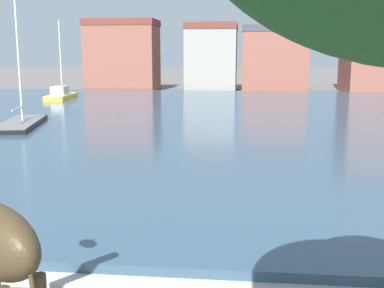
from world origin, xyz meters
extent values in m
cube|color=#334C60|center=(0.00, 31.07, 0.17)|extent=(83.38, 48.00, 0.35)
cube|color=black|center=(-13.37, 25.54, 0.30)|extent=(3.34, 6.77, 0.59)
ellipsoid|color=black|center=(-14.03, 28.55, 0.30)|extent=(2.25, 2.60, 0.56)
cube|color=slate|center=(-13.37, 25.54, 0.62)|extent=(3.27, 6.64, 0.06)
cylinder|color=silver|center=(-13.47, 26.01, 4.28)|extent=(0.12, 0.12, 7.38)
cylinder|color=silver|center=(-13.23, 24.90, 1.49)|extent=(0.56, 2.24, 0.08)
cube|color=gold|center=(-17.52, 42.96, 0.36)|extent=(2.13, 5.12, 0.72)
ellipsoid|color=gold|center=(-17.66, 45.34, 0.36)|extent=(1.75, 1.85, 0.68)
cube|color=#DFCD77|center=(-17.52, 42.96, 0.75)|extent=(2.08, 5.02, 0.06)
cube|color=silver|center=(-17.50, 42.59, 1.18)|extent=(1.38, 1.83, 0.81)
cylinder|color=silver|center=(-17.54, 43.34, 4.24)|extent=(0.12, 0.12, 7.06)
cylinder|color=silver|center=(-17.49, 42.46, 1.62)|extent=(0.18, 1.76, 0.08)
cube|color=#8E5142|center=(-15.19, 58.26, 3.97)|extent=(8.53, 5.92, 7.94)
cube|color=brown|center=(-15.19, 58.26, 8.34)|extent=(8.70, 6.04, 0.80)
cube|color=gray|center=(-4.14, 59.45, 3.74)|extent=(6.18, 7.11, 7.48)
cube|color=brown|center=(-4.14, 59.45, 7.88)|extent=(6.31, 7.25, 0.80)
cube|color=#8E5142|center=(3.63, 59.12, 3.59)|extent=(7.83, 5.10, 7.17)
cube|color=#42424C|center=(3.63, 59.12, 7.57)|extent=(7.99, 5.20, 0.80)
cube|color=#8E5142|center=(14.67, 58.45, 5.29)|extent=(5.52, 7.88, 10.59)
camera|label=1|loc=(0.01, -2.23, 4.72)|focal=45.50mm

